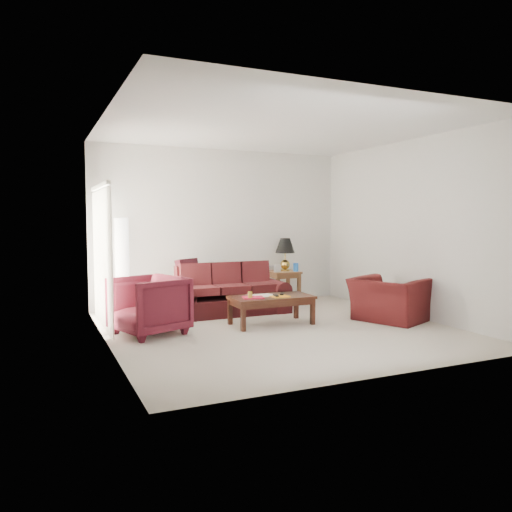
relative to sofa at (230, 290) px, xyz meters
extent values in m
plane|color=beige|center=(0.25, -1.42, -0.42)|extent=(5.00, 5.00, 0.00)
cube|color=silver|center=(-2.17, -0.12, 0.66)|extent=(0.10, 2.00, 2.16)
cube|color=black|center=(-0.55, 0.69, 0.28)|extent=(0.51, 0.42, 0.48)
cube|color=silver|center=(1.25, 0.63, 0.27)|extent=(0.15, 0.09, 0.14)
cylinder|color=blue|center=(1.62, 0.56, 0.29)|extent=(0.11, 0.11, 0.17)
cube|color=#AFAFB3|center=(1.29, 0.95, 0.28)|extent=(0.14, 0.17, 0.05)
imported|color=#47101A|center=(-1.62, -0.99, 0.00)|extent=(1.18, 1.17, 0.85)
imported|color=#3A0D0E|center=(2.15, -1.63, -0.07)|extent=(1.29, 1.37, 0.70)
cube|color=#B71232|center=(-0.06, -1.16, 0.04)|extent=(0.36, 0.30, 0.02)
cube|color=white|center=(0.18, -1.03, 0.04)|extent=(0.30, 0.24, 0.02)
cube|color=orange|center=(0.37, -1.22, 0.04)|extent=(0.28, 0.21, 0.02)
cube|color=black|center=(0.30, -1.22, 0.06)|extent=(0.08, 0.18, 0.02)
cube|color=black|center=(0.47, -1.11, 0.06)|extent=(0.15, 0.19, 0.02)
cylinder|color=gold|center=(-0.14, -1.22, 0.09)|extent=(0.08, 0.08, 0.12)
camera|label=1|loc=(-3.11, -8.08, 1.25)|focal=35.00mm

